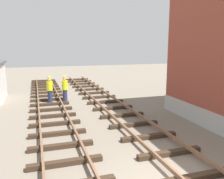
% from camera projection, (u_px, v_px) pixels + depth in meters
% --- Properties ---
extents(track_near_building, '(2.50, 44.48, 0.32)m').
position_uv_depth(track_near_building, '(199.00, 176.00, 7.05)').
color(track_near_building, '#38281C').
rests_on(track_near_building, ground).
extents(track_worker_foreground, '(0.40, 0.40, 1.87)m').
position_uv_depth(track_worker_foreground, '(50.00, 89.00, 16.39)').
color(track_worker_foreground, '#262D4C').
rests_on(track_worker_foreground, ground).
extents(track_worker_distant, '(0.40, 0.40, 1.87)m').
position_uv_depth(track_worker_distant, '(65.00, 89.00, 16.70)').
color(track_worker_distant, '#262D4C').
rests_on(track_worker_distant, ground).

